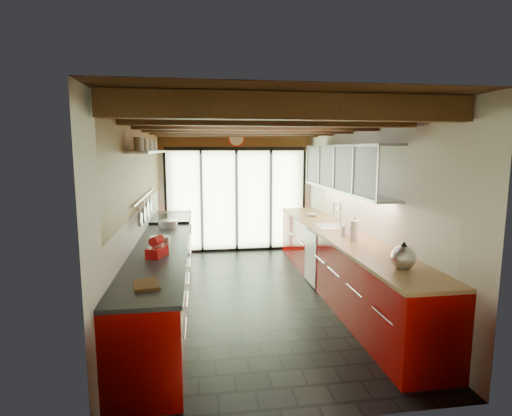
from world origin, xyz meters
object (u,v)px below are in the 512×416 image
object	(u,v)px
stand_mixer	(157,248)
soap_bottle	(346,229)
kettle	(403,256)
bowl	(313,215)
paper_towel	(355,231)

from	to	relation	value
stand_mixer	soap_bottle	xyz separation A→B (m)	(2.54, 0.76, -0.00)
soap_bottle	kettle	bearing A→B (deg)	-90.00
bowl	stand_mixer	bearing A→B (deg)	-136.33
stand_mixer	kettle	distance (m)	2.67
stand_mixer	kettle	world-z (taller)	kettle
kettle	bowl	distance (m)	3.26
paper_towel	kettle	bearing A→B (deg)	-90.00
kettle	bowl	world-z (taller)	kettle
kettle	bowl	bearing A→B (deg)	90.00
paper_towel	soap_bottle	bearing A→B (deg)	90.00
kettle	soap_bottle	world-z (taller)	kettle
stand_mixer	bowl	distance (m)	3.51
soap_bottle	bowl	xyz separation A→B (m)	(0.00, 1.66, -0.07)
paper_towel	soap_bottle	xyz separation A→B (m)	(0.00, 0.31, -0.04)
paper_towel	stand_mixer	bearing A→B (deg)	-169.91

